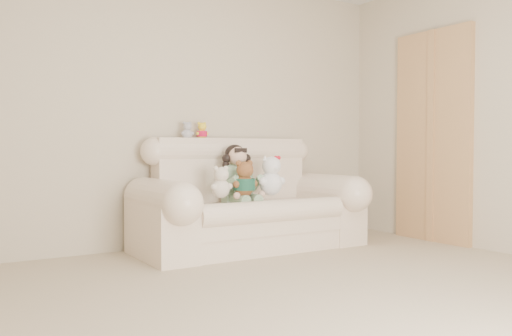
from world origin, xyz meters
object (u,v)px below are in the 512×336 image
Objects in this scene: seated_child at (237,173)px; sofa at (250,193)px; cream_teddy at (221,179)px; white_cat at (271,171)px; brown_teddy at (244,175)px.

sofa is at bearing -33.20° from seated_child.
sofa is 6.46× the size of cream_teddy.
cream_teddy is at bearing -162.89° from sofa.
cream_teddy is (-0.52, 0.01, -0.05)m from white_cat.
sofa is 5.52× the size of brown_teddy.
sofa is 0.22m from seated_child.
cream_teddy is at bearing -169.28° from white_cat.
seated_child is 0.34m from cream_teddy.
seated_child is 1.71× the size of cream_teddy.
brown_teddy is at bearing -137.67° from sofa.
brown_teddy is 0.23m from cream_teddy.
seated_child reaches higher than white_cat.
cream_teddy is at bearing -137.78° from seated_child.
white_cat is (0.28, 0.00, 0.03)m from brown_teddy.
sofa is 0.28m from white_cat.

